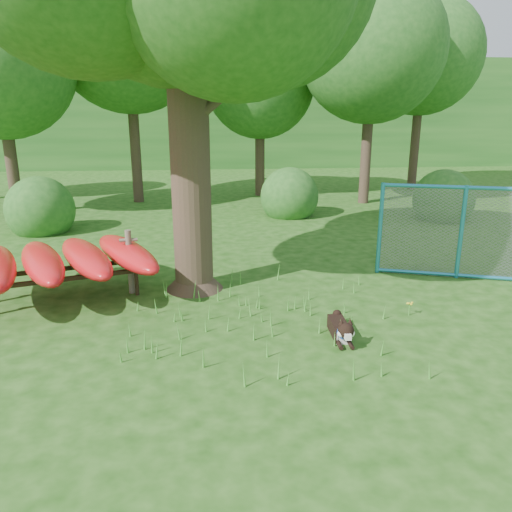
{
  "coord_description": "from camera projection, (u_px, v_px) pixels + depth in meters",
  "views": [
    {
      "loc": [
        -0.52,
        -6.17,
        3.16
      ],
      "look_at": [
        0.2,
        1.2,
        1.0
      ],
      "focal_mm": 35.0,
      "sensor_mm": 36.0,
      "label": 1
    }
  ],
  "objects": [
    {
      "name": "ground",
      "position": [
        250.0,
        351.0,
        6.83
      ],
      "size": [
        80.0,
        80.0,
        0.0
      ],
      "primitive_type": "plane",
      "color": "#18430D",
      "rests_on": "ground"
    },
    {
      "name": "wooden_post",
      "position": [
        130.0,
        260.0,
        8.83
      ],
      "size": [
        0.32,
        0.12,
        1.16
      ],
      "rotation": [
        0.0,
        0.0,
        0.18
      ],
      "color": "brown",
      "rests_on": "ground"
    },
    {
      "name": "kayak_rack",
      "position": [
        64.0,
        260.0,
        8.54
      ],
      "size": [
        3.66,
        3.28,
        0.91
      ],
      "rotation": [
        0.0,
        0.0,
        0.31
      ],
      "color": "black",
      "rests_on": "ground"
    },
    {
      "name": "husky_dog",
      "position": [
        341.0,
        330.0,
        7.13
      ],
      "size": [
        0.26,
        0.97,
        0.43
      ],
      "rotation": [
        0.0,
        0.0,
        -0.04
      ],
      "color": "black",
      "rests_on": "ground"
    },
    {
      "name": "fence_section",
      "position": [
        461.0,
        233.0,
        9.56
      ],
      "size": [
        2.97,
        1.08,
        3.03
      ],
      "rotation": [
        0.0,
        0.0,
        -0.33
      ],
      "color": "teal",
      "rests_on": "ground"
    },
    {
      "name": "wildflower_clump",
      "position": [
        410.0,
        305.0,
        7.96
      ],
      "size": [
        0.1,
        0.11,
        0.23
      ],
      "rotation": [
        0.0,
        0.0,
        -0.25
      ],
      "color": "#499831",
      "rests_on": "ground"
    },
    {
      "name": "bg_tree_b",
      "position": [
        128.0,
        33.0,
        16.44
      ],
      "size": [
        5.2,
        5.2,
        8.22
      ],
      "color": "#36271D",
      "rests_on": "ground"
    },
    {
      "name": "bg_tree_c",
      "position": [
        260.0,
        84.0,
        18.23
      ],
      "size": [
        4.0,
        4.0,
        6.12
      ],
      "color": "#36271D",
      "rests_on": "ground"
    },
    {
      "name": "bg_tree_d",
      "position": [
        372.0,
        50.0,
        16.37
      ],
      "size": [
        4.8,
        4.8,
        7.5
      ],
      "color": "#36271D",
      "rests_on": "ground"
    },
    {
      "name": "bg_tree_e",
      "position": [
        423.0,
        55.0,
        19.48
      ],
      "size": [
        4.6,
        4.6,
        7.55
      ],
      "color": "#36271D",
      "rests_on": "ground"
    },
    {
      "name": "shrub_left",
      "position": [
        43.0,
        232.0,
        13.53
      ],
      "size": [
        1.8,
        1.8,
        1.8
      ],
      "primitive_type": "sphere",
      "color": "#21591C",
      "rests_on": "ground"
    },
    {
      "name": "shrub_right",
      "position": [
        441.0,
        219.0,
        15.07
      ],
      "size": [
        1.8,
        1.8,
        1.8
      ],
      "primitive_type": "sphere",
      "color": "#21591C",
      "rests_on": "ground"
    },
    {
      "name": "shrub_mid",
      "position": [
        289.0,
        216.0,
        15.61
      ],
      "size": [
        1.8,
        1.8,
        1.8
      ],
      "primitive_type": "sphere",
      "color": "#21591C",
      "rests_on": "ground"
    },
    {
      "name": "wooded_hillside",
      "position": [
        213.0,
        113.0,
        32.73
      ],
      "size": [
        80.0,
        12.0,
        6.0
      ],
      "primitive_type": "cube",
      "color": "#21591C",
      "rests_on": "ground"
    }
  ]
}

